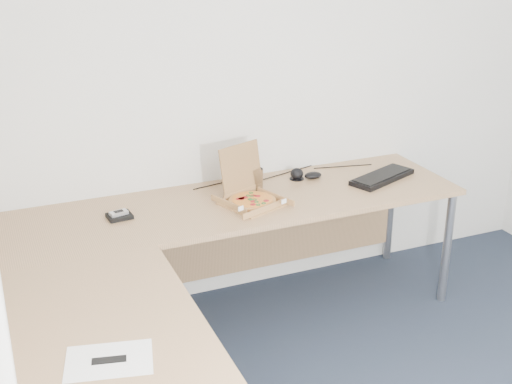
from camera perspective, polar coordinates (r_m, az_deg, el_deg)
name	(u,v)px	position (r m, az deg, el deg)	size (l,w,h in m)	color
room_shell	(506,185)	(2.64, 20.24, 0.52)	(3.50, 3.50, 2.50)	silver
desk	(209,249)	(3.24, -4.00, -4.80)	(2.50, 2.20, 0.73)	tan
pizza_box	(251,197)	(3.64, -0.41, -0.46)	(0.28, 0.33, 0.29)	#AD7B47
drinking_glass	(257,179)	(3.83, 0.07, 1.10)	(0.07, 0.07, 0.12)	white
keyboard	(382,177)	(4.06, 10.55, 1.24)	(0.44, 0.16, 0.03)	black
mouse	(313,175)	(4.02, 4.81, 1.41)	(0.11, 0.07, 0.04)	black
wallet	(119,216)	(3.55, -11.40, -2.00)	(0.12, 0.10, 0.02)	black
phone	(119,213)	(3.54, -11.46, -1.74)	(0.09, 0.05, 0.02)	#B2B5BA
paper_sheet	(109,360)	(2.48, -12.25, -13.64)	(0.30, 0.21, 0.00)	white
dome_speaker	(297,173)	(3.99, 3.45, 1.59)	(0.09, 0.09, 0.07)	black
cable_bundle	(280,175)	(4.06, 2.05, 1.47)	(0.56, 0.04, 0.01)	black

